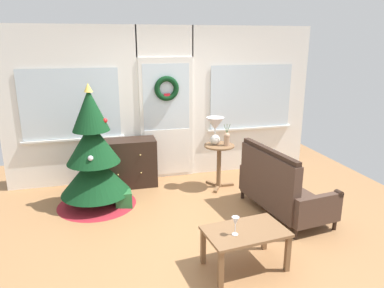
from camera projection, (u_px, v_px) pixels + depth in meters
ground_plane at (199, 233)px, 4.53m from camera, size 6.76×6.76×0.00m
back_wall_with_door at (166, 104)px, 6.11m from camera, size 5.20×0.19×2.55m
christmas_tree at (94, 160)px, 5.13m from camera, size 1.13×1.13×1.77m
dresser_cabinet at (128, 163)px, 5.91m from camera, size 0.90×0.45×0.78m
settee_sofa at (279, 189)px, 4.93m from camera, size 0.87×1.47×0.96m
side_table at (219, 157)px, 5.80m from camera, size 0.50×0.48×0.72m
table_lamp at (215, 127)px, 5.69m from camera, size 0.28×0.28×0.44m
flower_vase at (227, 138)px, 5.68m from camera, size 0.11×0.10×0.35m
coffee_table at (245, 236)px, 3.76m from camera, size 0.89×0.61×0.43m
wine_glass at (235, 222)px, 3.62m from camera, size 0.08×0.08×0.20m
gift_box at (124, 199)px, 5.21m from camera, size 0.23×0.21×0.23m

